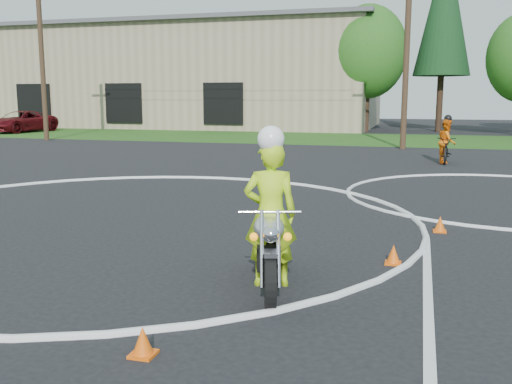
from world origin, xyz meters
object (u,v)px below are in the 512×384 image
(primary_motorcycle, at_px, (269,247))
(rider_second_grp, at_px, (446,146))
(pickup_grp, at_px, (21,122))
(rider_primary_grp, at_px, (270,210))

(primary_motorcycle, height_order, rider_second_grp, rider_second_grp)
(primary_motorcycle, xyz_separation_m, pickup_grp, (-25.37, 27.26, 0.19))
(primary_motorcycle, distance_m, rider_second_grp, 15.93)
(rider_primary_grp, height_order, pickup_grp, rider_primary_grp)
(rider_second_grp, bearing_deg, rider_primary_grp, -97.06)
(rider_primary_grp, bearing_deg, pickup_grp, 116.46)
(rider_second_grp, relative_size, pickup_grp, 0.34)
(primary_motorcycle, height_order, rider_primary_grp, rider_primary_grp)
(primary_motorcycle, distance_m, pickup_grp, 37.24)
(primary_motorcycle, relative_size, rider_second_grp, 1.10)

